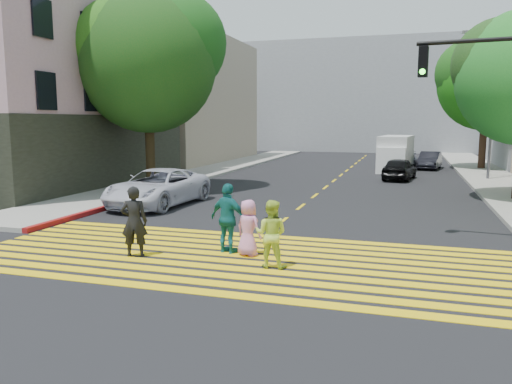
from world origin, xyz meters
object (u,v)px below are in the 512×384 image
at_px(pedestrian_extra, 228,219).
at_px(white_van, 395,155).
at_px(silver_car, 405,157).
at_px(white_sedan, 158,187).
at_px(dark_car_near, 399,169).
at_px(dark_car_parked, 430,160).
at_px(pedestrian_man, 134,221).
at_px(tree_left, 149,56).
at_px(tree_right_far, 488,77).
at_px(pedestrian_child, 248,228).
at_px(pedestrian_woman, 271,234).

height_order(pedestrian_extra, white_van, white_van).
bearing_deg(silver_car, white_sedan, 66.35).
height_order(dark_car_near, silver_car, dark_car_near).
bearing_deg(dark_car_parked, pedestrian_man, -97.63).
xyz_separation_m(tree_left, pedestrian_man, (5.53, -11.08, -5.49)).
height_order(tree_left, silver_car, tree_left).
bearing_deg(white_van, tree_right_far, 29.01).
distance_m(pedestrian_extra, white_sedan, 7.85).
bearing_deg(tree_right_far, silver_car, 150.37).
bearing_deg(pedestrian_man, pedestrian_child, 177.38).
bearing_deg(dark_car_near, tree_left, 42.95).
distance_m(pedestrian_woman, white_van, 23.85).
xyz_separation_m(tree_right_far, pedestrian_extra, (-9.14, -25.32, -5.31)).
relative_size(tree_right_far, dark_car_near, 2.47).
height_order(pedestrian_man, dark_car_parked, pedestrian_man).
height_order(tree_right_far, pedestrian_extra, tree_right_far).
bearing_deg(white_sedan, pedestrian_woman, -42.98).
height_order(dark_car_near, white_van, white_van).
height_order(tree_right_far, dark_car_parked, tree_right_far).
xyz_separation_m(pedestrian_man, white_sedan, (-3.04, 6.92, -0.16)).
bearing_deg(white_sedan, silver_car, 71.09).
bearing_deg(pedestrian_man, dark_car_near, -128.29).
xyz_separation_m(pedestrian_woman, dark_car_near, (2.45, 18.74, -0.14)).
xyz_separation_m(pedestrian_man, pedestrian_extra, (2.09, 0.98, 0.01)).
xyz_separation_m(silver_car, white_van, (-0.58, -5.35, 0.51)).
bearing_deg(pedestrian_woman, tree_left, -49.63).
bearing_deg(dark_car_parked, white_van, -126.17).
bearing_deg(pedestrian_child, pedestrian_extra, 10.23).
bearing_deg(pedestrian_extra, dark_car_parked, -85.44).
bearing_deg(silver_car, dark_car_parked, 117.38).
bearing_deg(tree_right_far, dark_car_near, -125.54).
distance_m(pedestrian_woman, white_sedan, 9.41).
distance_m(pedestrian_extra, silver_car, 28.52).
relative_size(pedestrian_woman, dark_car_parked, 0.42).
bearing_deg(tree_left, dark_car_near, 34.18).
relative_size(tree_right_far, silver_car, 2.21).
distance_m(tree_left, white_sedan, 7.44).
distance_m(tree_right_far, pedestrian_man, 29.09).
height_order(tree_left, pedestrian_man, tree_left).
height_order(pedestrian_woman, dark_car_parked, pedestrian_woman).
relative_size(tree_right_far, white_sedan, 1.77).
relative_size(pedestrian_man, white_van, 0.34).
height_order(white_sedan, dark_car_near, white_sedan).
height_order(white_sedan, silver_car, white_sedan).
bearing_deg(white_van, dark_car_parked, 50.66).
distance_m(tree_left, pedestrian_child, 14.25).
height_order(tree_right_far, white_van, tree_right_far).
bearing_deg(dark_car_near, pedestrian_extra, 86.74).
height_order(pedestrian_child, pedestrian_extra, pedestrian_extra).
relative_size(white_sedan, white_van, 1.01).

